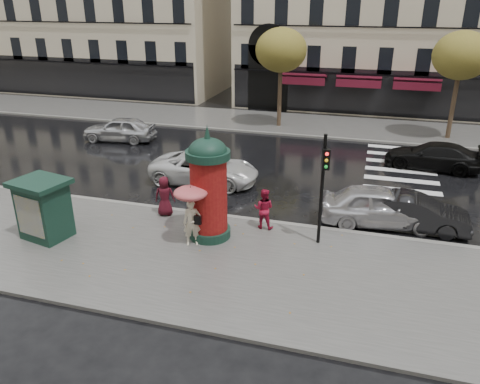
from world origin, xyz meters
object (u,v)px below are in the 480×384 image
(newsstand, at_px, (44,208))
(car_darkgrey, at_px, (414,213))
(car_silver, at_px, (379,206))
(car_white, at_px, (205,168))
(car_far_silver, at_px, (119,129))
(car_black, at_px, (433,156))
(woman_red, at_px, (264,209))
(traffic_light, at_px, (323,180))
(morris_column, at_px, (209,185))
(man_burgundy, at_px, (165,196))
(woman_umbrella, at_px, (191,206))

(newsstand, bearing_deg, car_darkgrey, 19.95)
(car_silver, relative_size, car_darkgrey, 1.13)
(car_white, xyz_separation_m, car_far_silver, (-7.64, 5.28, 0.04))
(car_black, xyz_separation_m, car_far_silver, (-18.46, -0.02, 0.07))
(newsstand, distance_m, car_darkgrey, 14.01)
(woman_red, relative_size, car_darkgrey, 0.39)
(car_darkgrey, xyz_separation_m, car_black, (1.28, 7.65, 0.02))
(woman_red, bearing_deg, car_white, -45.87)
(traffic_light, distance_m, car_darkgrey, 4.59)
(morris_column, xyz_separation_m, car_silver, (6.03, 3.04, -1.37))
(traffic_light, xyz_separation_m, car_white, (-6.19, 4.82, -1.86))
(woman_red, xyz_separation_m, car_white, (-3.96, 4.15, -0.19))
(newsstand, height_order, car_far_silver, newsstand)
(man_burgundy, bearing_deg, traffic_light, 158.37)
(woman_red, height_order, car_white, woman_red)
(woman_umbrella, bearing_deg, car_white, 106.36)
(woman_umbrella, bearing_deg, car_far_silver, 129.54)
(man_burgundy, distance_m, car_white, 4.16)
(newsstand, distance_m, car_black, 19.05)
(woman_umbrella, xyz_separation_m, traffic_light, (4.38, 1.34, 0.96))
(newsstand, bearing_deg, man_burgundy, 40.94)
(traffic_light, distance_m, car_far_silver, 17.22)
(car_far_silver, bearing_deg, woman_red, 43.54)
(woman_umbrella, height_order, traffic_light, traffic_light)
(man_burgundy, distance_m, newsstand, 4.55)
(woman_red, relative_size, morris_column, 0.37)
(woman_red, relative_size, newsstand, 0.71)
(woman_umbrella, distance_m, newsstand, 5.52)
(traffic_light, height_order, newsstand, traffic_light)
(car_white, height_order, car_black, car_white)
(traffic_light, xyz_separation_m, car_darkgrey, (3.36, 2.47, -1.91))
(man_burgundy, xyz_separation_m, newsstand, (-3.43, -2.98, 0.33))
(traffic_light, bearing_deg, car_far_silver, 143.84)
(man_burgundy, distance_m, morris_column, 2.95)
(traffic_light, bearing_deg, woman_umbrella, -162.94)
(morris_column, xyz_separation_m, car_white, (-2.19, 5.39, -1.44))
(newsstand, height_order, car_darkgrey, newsstand)
(traffic_light, relative_size, car_far_silver, 0.91)
(woman_red, xyz_separation_m, car_far_silver, (-11.59, 9.43, -0.16))
(woman_red, height_order, car_darkgrey, woman_red)
(car_far_silver, bearing_deg, traffic_light, 46.50)
(man_burgundy, relative_size, traffic_light, 0.41)
(man_burgundy, relative_size, car_white, 0.32)
(woman_umbrella, height_order, car_silver, woman_umbrella)
(woman_red, height_order, traffic_light, traffic_light)
(newsstand, xyz_separation_m, car_darkgrey, (13.16, 4.78, -0.59))
(woman_red, distance_m, car_black, 11.68)
(woman_red, relative_size, car_white, 0.31)
(morris_column, height_order, car_silver, morris_column)
(morris_column, distance_m, newsstand, 6.13)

